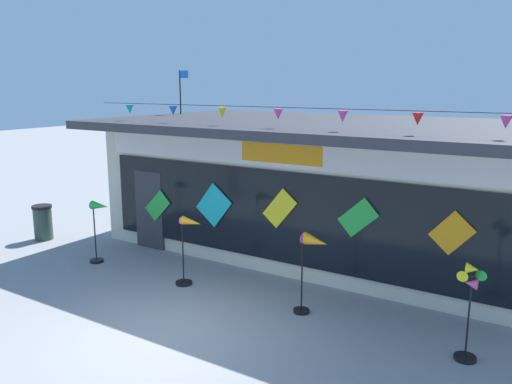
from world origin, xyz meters
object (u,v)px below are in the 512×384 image
wind_spinner_left (189,241)px  wind_spinner_center_left (312,254)px  kite_shop_building (334,183)px  wind_spinner_far_left (99,220)px  trash_bin (43,222)px  wind_spinner_center_right (470,299)px

wind_spinner_left → wind_spinner_center_left: bearing=2.2°
kite_shop_building → wind_spinner_far_left: kite_shop_building is taller
wind_spinner_far_left → wind_spinner_left: wind_spinner_far_left is taller
wind_spinner_left → trash_bin: 5.57m
kite_shop_building → trash_bin: size_ratio=11.74×
wind_spinner_center_right → trash_bin: size_ratio=1.65×
trash_bin → wind_spinner_far_left: bearing=-9.9°
kite_shop_building → wind_spinner_far_left: size_ratio=7.42×
wind_spinner_center_left → wind_spinner_center_right: wind_spinner_center_right is taller
wind_spinner_left → wind_spinner_center_left: wind_spinner_center_left is taller
kite_shop_building → wind_spinner_left: (-1.33, -4.21, -0.68)m
trash_bin → wind_spinner_center_left: bearing=-2.5°
wind_spinner_center_right → wind_spinner_center_left: bearing=176.2°
kite_shop_building → wind_spinner_far_left: (-4.01, -4.24, -0.60)m
wind_spinner_left → wind_spinner_center_right: bearing=-0.8°
kite_shop_building → trash_bin: 7.90m
wind_spinner_far_left → wind_spinner_left: 2.68m
trash_bin → kite_shop_building: bearing=28.6°
kite_shop_building → trash_bin: bearing=-151.4°
wind_spinner_center_left → trash_bin: (-8.31, 0.36, -0.69)m
kite_shop_building → wind_spinner_left: kite_shop_building is taller
kite_shop_building → wind_spinner_far_left: 5.87m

